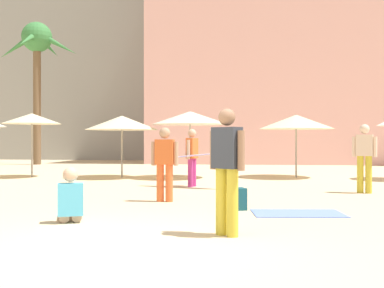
{
  "coord_description": "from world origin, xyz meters",
  "views": [
    {
      "loc": [
        1.53,
        -5.5,
        1.32
      ],
      "look_at": [
        0.17,
        6.37,
        1.24
      ],
      "focal_mm": 43.4,
      "sensor_mm": 36.0,
      "label": 1
    }
  ],
  "objects_px": {
    "person_far_right": "(192,155)",
    "cafe_umbrella_6": "(296,122)",
    "cafe_umbrella_2": "(122,123)",
    "person_mid_left": "(70,202)",
    "backpack": "(240,199)",
    "palm_tree_left": "(37,50)",
    "person_mid_right": "(165,161)",
    "cafe_umbrella_7": "(190,118)",
    "person_near_left": "(227,166)",
    "person_far_left": "(364,155)",
    "beach_towel": "(298,213)",
    "cafe_umbrella_5": "(32,119)"
  },
  "relations": [
    {
      "from": "cafe_umbrella_6",
      "to": "person_far_right",
      "type": "height_order",
      "value": "cafe_umbrella_6"
    },
    {
      "from": "backpack",
      "to": "person_far_right",
      "type": "distance_m",
      "value": 4.55
    },
    {
      "from": "beach_towel",
      "to": "person_far_right",
      "type": "distance_m",
      "value": 5.34
    },
    {
      "from": "person_near_left",
      "to": "cafe_umbrella_6",
      "type": "bearing_deg",
      "value": -153.66
    },
    {
      "from": "person_mid_right",
      "to": "backpack",
      "type": "bearing_deg",
      "value": 60.98
    },
    {
      "from": "cafe_umbrella_6",
      "to": "person_far_left",
      "type": "distance_m",
      "value": 5.22
    },
    {
      "from": "person_far_left",
      "to": "person_mid_right",
      "type": "relative_size",
      "value": 1.08
    },
    {
      "from": "person_far_right",
      "to": "person_far_left",
      "type": "bearing_deg",
      "value": -174.29
    },
    {
      "from": "cafe_umbrella_7",
      "to": "person_far_left",
      "type": "distance_m",
      "value": 6.68
    },
    {
      "from": "person_far_right",
      "to": "person_far_left",
      "type": "distance_m",
      "value": 4.65
    },
    {
      "from": "palm_tree_left",
      "to": "person_mid_right",
      "type": "distance_m",
      "value": 18.78
    },
    {
      "from": "cafe_umbrella_5",
      "to": "cafe_umbrella_7",
      "type": "height_order",
      "value": "cafe_umbrella_7"
    },
    {
      "from": "cafe_umbrella_2",
      "to": "person_mid_left",
      "type": "bearing_deg",
      "value": -80.13
    },
    {
      "from": "backpack",
      "to": "person_mid_left",
      "type": "xyz_separation_m",
      "value": [
        -2.75,
        -1.6,
        0.11
      ]
    },
    {
      "from": "cafe_umbrella_7",
      "to": "beach_towel",
      "type": "relative_size",
      "value": 1.7
    },
    {
      "from": "backpack",
      "to": "person_mid_left",
      "type": "bearing_deg",
      "value": 8.68
    },
    {
      "from": "palm_tree_left",
      "to": "beach_towel",
      "type": "relative_size",
      "value": 4.95
    },
    {
      "from": "cafe_umbrella_7",
      "to": "person_near_left",
      "type": "relative_size",
      "value": 1.55
    },
    {
      "from": "cafe_umbrella_6",
      "to": "person_far_right",
      "type": "relative_size",
      "value": 1.04
    },
    {
      "from": "cafe_umbrella_2",
      "to": "person_mid_right",
      "type": "xyz_separation_m",
      "value": [
        2.67,
        -6.34,
        -1.09
      ]
    },
    {
      "from": "cafe_umbrella_6",
      "to": "backpack",
      "type": "height_order",
      "value": "cafe_umbrella_6"
    },
    {
      "from": "person_far_left",
      "to": "person_near_left",
      "type": "height_order",
      "value": "person_near_left"
    },
    {
      "from": "beach_towel",
      "to": "person_near_left",
      "type": "height_order",
      "value": "person_near_left"
    },
    {
      "from": "cafe_umbrella_2",
      "to": "cafe_umbrella_6",
      "type": "distance_m",
      "value": 6.31
    },
    {
      "from": "cafe_umbrella_7",
      "to": "person_near_left",
      "type": "bearing_deg",
      "value": -80.34
    },
    {
      "from": "backpack",
      "to": "person_far_left",
      "type": "distance_m",
      "value": 4.53
    },
    {
      "from": "backpack",
      "to": "person_far_right",
      "type": "height_order",
      "value": "person_far_right"
    },
    {
      "from": "person_far_right",
      "to": "cafe_umbrella_6",
      "type": "bearing_deg",
      "value": -111.73
    },
    {
      "from": "beach_towel",
      "to": "person_mid_left",
      "type": "xyz_separation_m",
      "value": [
        -3.8,
        -1.22,
        0.3
      ]
    },
    {
      "from": "cafe_umbrella_2",
      "to": "backpack",
      "type": "distance_m",
      "value": 8.7
    },
    {
      "from": "person_far_right",
      "to": "person_mid_left",
      "type": "bearing_deg",
      "value": 96.15
    },
    {
      "from": "cafe_umbrella_2",
      "to": "person_mid_left",
      "type": "relative_size",
      "value": 2.59
    },
    {
      "from": "backpack",
      "to": "person_far_left",
      "type": "height_order",
      "value": "person_far_left"
    },
    {
      "from": "person_far_left",
      "to": "cafe_umbrella_7",
      "type": "bearing_deg",
      "value": -111.65
    },
    {
      "from": "cafe_umbrella_5",
      "to": "person_far_left",
      "type": "relative_size",
      "value": 1.34
    },
    {
      "from": "cafe_umbrella_5",
      "to": "cafe_umbrella_7",
      "type": "distance_m",
      "value": 5.8
    },
    {
      "from": "person_near_left",
      "to": "backpack",
      "type": "bearing_deg",
      "value": -145.95
    },
    {
      "from": "cafe_umbrella_2",
      "to": "cafe_umbrella_7",
      "type": "distance_m",
      "value": 2.47
    },
    {
      "from": "cafe_umbrella_7",
      "to": "beach_towel",
      "type": "distance_m",
      "value": 8.69
    },
    {
      "from": "backpack",
      "to": "person_mid_left",
      "type": "relative_size",
      "value": 0.42
    },
    {
      "from": "person_far_right",
      "to": "person_near_left",
      "type": "bearing_deg",
      "value": 119.62
    },
    {
      "from": "cafe_umbrella_6",
      "to": "person_mid_left",
      "type": "distance_m",
      "value": 10.98
    },
    {
      "from": "palm_tree_left",
      "to": "cafe_umbrella_2",
      "type": "bearing_deg",
      "value": -50.1
    },
    {
      "from": "beach_towel",
      "to": "person_far_left",
      "type": "xyz_separation_m",
      "value": [
        2.05,
        3.58,
        0.95
      ]
    },
    {
      "from": "palm_tree_left",
      "to": "backpack",
      "type": "height_order",
      "value": "palm_tree_left"
    },
    {
      "from": "palm_tree_left",
      "to": "cafe_umbrella_2",
      "type": "relative_size",
      "value": 3.06
    },
    {
      "from": "cafe_umbrella_5",
      "to": "beach_towel",
      "type": "height_order",
      "value": "cafe_umbrella_5"
    },
    {
      "from": "cafe_umbrella_5",
      "to": "person_far_right",
      "type": "relative_size",
      "value": 0.9
    },
    {
      "from": "cafe_umbrella_7",
      "to": "person_mid_right",
      "type": "height_order",
      "value": "cafe_umbrella_7"
    },
    {
      "from": "cafe_umbrella_7",
      "to": "person_mid_left",
      "type": "distance_m",
      "value": 9.35
    }
  ]
}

